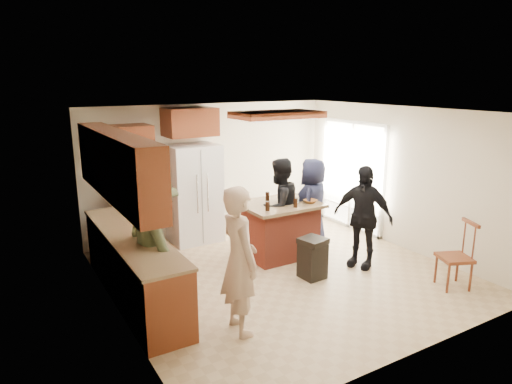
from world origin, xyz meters
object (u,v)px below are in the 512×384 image
person_side_right (362,217)px  person_front_left (239,261)px  person_behind_right (312,204)px  person_counter (155,243)px  spindle_chair (456,258)px  kitchen_island (279,229)px  refrigerator (194,194)px  trash_bin (313,258)px  person_behind_left (279,207)px

person_side_right → person_front_left: bearing=-99.4°
person_behind_right → person_counter: bearing=-23.4°
person_behind_right → person_counter: person_counter is taller
person_front_left → spindle_chair: 3.32m
person_front_left → person_side_right: (2.62, 0.72, -0.07)m
spindle_chair → person_behind_right: bearing=109.2°
person_front_left → person_counter: (-0.65, 1.06, -0.00)m
kitchen_island → person_behind_right: bearing=0.1°
person_front_left → kitchen_island: bearing=-41.1°
refrigerator → trash_bin: size_ratio=2.86×
refrigerator → spindle_chair: size_ratio=1.81×
spindle_chair → person_counter: bearing=157.3°
person_side_right → spindle_chair: 1.47m
person_side_right → spindle_chair: (0.62, -1.28, -0.37)m
person_behind_right → trash_bin: size_ratio=2.57×
kitchen_island → trash_bin: (-0.07, -1.01, -0.16)m
person_side_right → refrigerator: size_ratio=0.92×
refrigerator → person_side_right: bearing=-53.9°
person_counter → refrigerator: refrigerator is taller
trash_bin → person_behind_right: bearing=53.0°
person_behind_left → person_behind_right: 0.67m
trash_bin → spindle_chair: 2.05m
person_side_right → kitchen_island: (-0.89, 1.04, -0.35)m
refrigerator → person_behind_left: bearing=-55.8°
person_behind_right → person_behind_left: bearing=-40.0°
person_behind_left → person_counter: 2.52m
person_behind_right → trash_bin: bearing=16.9°
spindle_chair → person_behind_left: bearing=122.0°
person_front_left → person_behind_right: (2.43, 1.76, -0.08)m
kitchen_island → refrigerator: bearing=122.6°
person_side_right → spindle_chair: bearing=1.1°
person_front_left → kitchen_island: (1.73, 1.76, -0.42)m
refrigerator → kitchen_island: (0.93, -1.45, -0.43)m
person_behind_left → refrigerator: bearing=-69.4°
person_behind_right → person_counter: size_ratio=0.91×
person_behind_left → trash_bin: bearing=71.5°
person_front_left → person_side_right: person_front_left is taller
person_side_right → refrigerator: (-1.81, 2.49, 0.07)m
person_behind_right → kitchen_island: (-0.70, -0.00, -0.34)m
person_front_left → person_behind_right: person_front_left is taller
person_front_left → trash_bin: bearing=-62.4°
person_front_left → person_behind_left: (1.76, 1.80, -0.06)m
person_behind_left → kitchen_island: (-0.02, -0.05, -0.36)m
person_behind_left → refrigerator: (-0.95, 1.40, 0.06)m
person_front_left → refrigerator: size_ratio=0.99×
person_front_left → spindle_chair: bearing=-96.4°
person_behind_left → kitchen_island: 0.37m
person_front_left → spindle_chair: (3.24, -0.57, -0.44)m
person_front_left → spindle_chair: size_ratio=1.80×
person_behind_left → kitchen_island: bearing=48.3°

